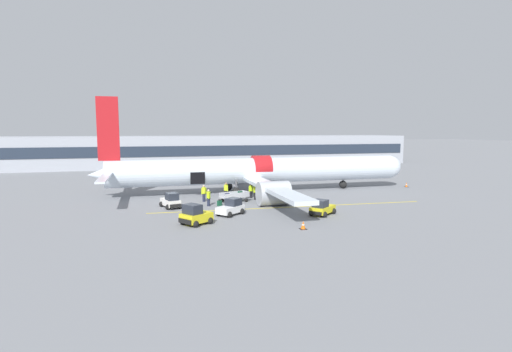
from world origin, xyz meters
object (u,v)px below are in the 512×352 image
at_px(baggage_tug_rear, 195,216).
at_px(suitcase_on_tarmac_spare, 220,203).
at_px(baggage_tug_spare, 231,208).
at_px(ground_crew_loader_a, 251,190).
at_px(ground_crew_driver, 208,197).
at_px(baggage_tug_mid, 322,208).
at_px(ground_crew_loader_b, 255,192).
at_px(ground_crew_supervisor, 226,190).
at_px(baggage_tug_lead, 171,201).
at_px(ground_crew_helper, 204,193).
at_px(baggage_cart_loading, 235,197).
at_px(airplane, 256,171).

xyz_separation_m(baggage_tug_rear, suitcase_on_tarmac_spare, (3.43, 7.67, -0.46)).
height_order(baggage_tug_spare, ground_crew_loader_a, ground_crew_loader_a).
relative_size(baggage_tug_spare, ground_crew_driver, 1.72).
xyz_separation_m(baggage_tug_mid, baggage_tug_rear, (-11.73, -0.57, 0.10)).
distance_m(ground_crew_loader_b, ground_crew_supervisor, 3.57).
relative_size(baggage_tug_lead, suitcase_on_tarmac_spare, 4.66).
bearing_deg(ground_crew_loader_a, baggage_tug_spare, -115.97).
bearing_deg(baggage_tug_lead, suitcase_on_tarmac_spare, -1.46).
distance_m(baggage_tug_mid, baggage_tug_spare, 8.41).
bearing_deg(ground_crew_loader_a, suitcase_on_tarmac_spare, -139.16).
distance_m(baggage_tug_lead, ground_crew_helper, 4.60).
bearing_deg(baggage_tug_mid, ground_crew_loader_a, 109.83).
bearing_deg(ground_crew_loader_b, baggage_tug_rear, -128.13).
height_order(baggage_tug_mid, ground_crew_driver, ground_crew_driver).
distance_m(baggage_tug_mid, ground_crew_loader_b, 10.32).
height_order(ground_crew_loader_a, ground_crew_driver, ground_crew_driver).
height_order(baggage_tug_lead, baggage_tug_rear, baggage_tug_rear).
bearing_deg(baggage_cart_loading, baggage_tug_mid, -54.33).
xyz_separation_m(baggage_cart_loading, ground_crew_loader_b, (2.54, 0.88, 0.34)).
relative_size(airplane, ground_crew_loader_b, 23.27).
xyz_separation_m(baggage_tug_rear, baggage_tug_spare, (3.66, 2.95, -0.09)).
xyz_separation_m(baggage_tug_lead, baggage_tug_spare, (5.18, -4.84, -0.02)).
height_order(baggage_tug_spare, ground_crew_helper, ground_crew_helper).
xyz_separation_m(baggage_tug_lead, ground_crew_driver, (3.82, -0.02, 0.25)).
bearing_deg(baggage_cart_loading, ground_crew_supervisor, 99.20).
distance_m(baggage_tug_lead, baggage_cart_loading, 7.14).
bearing_deg(ground_crew_supervisor, ground_crew_loader_b, -32.81).
distance_m(baggage_cart_loading, ground_crew_loader_a, 3.19).
xyz_separation_m(baggage_tug_rear, ground_crew_loader_a, (7.81, 11.45, 0.14)).
xyz_separation_m(baggage_tug_mid, ground_crew_driver, (-9.43, 7.20, 0.28)).
distance_m(airplane, baggage_tug_rear, 18.28).
xyz_separation_m(baggage_tug_spare, suitcase_on_tarmac_spare, (-0.24, 4.72, -0.37)).
bearing_deg(ground_crew_driver, baggage_tug_spare, -74.25).
bearing_deg(baggage_tug_spare, baggage_tug_lead, 136.94).
height_order(baggage_tug_mid, ground_crew_supervisor, ground_crew_supervisor).
height_order(airplane, ground_crew_loader_b, airplane).
bearing_deg(baggage_tug_spare, airplane, 64.71).
height_order(ground_crew_loader_b, ground_crew_helper, ground_crew_helper).
relative_size(airplane, ground_crew_loader_a, 24.19).
distance_m(ground_crew_driver, suitcase_on_tarmac_spare, 1.30).
bearing_deg(ground_crew_loader_a, airplane, 66.19).
xyz_separation_m(airplane, baggage_tug_rear, (-9.57, -15.45, -1.91)).
height_order(baggage_tug_mid, baggage_tug_spare, baggage_tug_spare).
bearing_deg(ground_crew_driver, baggage_tug_lead, 179.77).
xyz_separation_m(baggage_tug_rear, ground_crew_loader_b, (8.00, 10.19, 0.18)).
height_order(airplane, ground_crew_driver, airplane).
bearing_deg(baggage_tug_spare, baggage_tug_rear, -141.19).
distance_m(baggage_tug_spare, ground_crew_helper, 7.67).
distance_m(airplane, ground_crew_driver, 10.71).
height_order(baggage_tug_spare, ground_crew_driver, ground_crew_driver).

